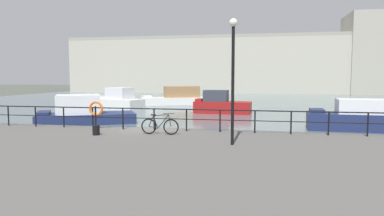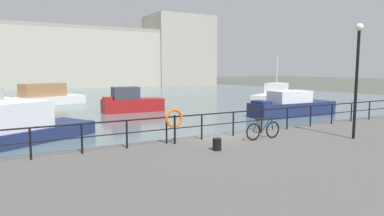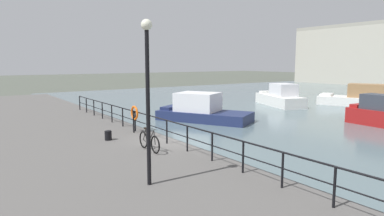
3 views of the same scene
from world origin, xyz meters
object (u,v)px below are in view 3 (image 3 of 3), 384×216
(parked_bicycle, at_px, (149,141))
(quay_lamp_post, at_px, (148,82))
(moored_green_narrowboat, at_px, (280,97))
(moored_small_launch, at_px, (201,110))
(life_ring_stand, at_px, (134,114))
(moored_red_daysailer, at_px, (368,98))
(mooring_bollard, at_px, (108,135))

(parked_bicycle, relative_size, quay_lamp_post, 0.37)
(moored_green_narrowboat, relative_size, quay_lamp_post, 1.49)
(moored_small_launch, height_order, life_ring_stand, life_ring_stand)
(parked_bicycle, distance_m, life_ring_stand, 3.83)
(moored_red_daysailer, bearing_deg, quay_lamp_post, 84.79)
(moored_red_daysailer, height_order, parked_bicycle, moored_red_daysailer)
(moored_red_daysailer, bearing_deg, moored_small_launch, 59.22)
(mooring_bollard, bearing_deg, moored_small_launch, 121.26)
(moored_small_launch, bearing_deg, moored_green_narrowboat, -106.55)
(quay_lamp_post, bearing_deg, parked_bicycle, 152.32)
(parked_bicycle, bearing_deg, life_ring_stand, 164.32)
(moored_green_narrowboat, bearing_deg, parked_bicycle, 139.26)
(parked_bicycle, height_order, quay_lamp_post, quay_lamp_post)
(moored_red_daysailer, bearing_deg, mooring_bollard, 73.78)
(quay_lamp_post, bearing_deg, life_ring_stand, 157.90)
(life_ring_stand, xyz_separation_m, quay_lamp_post, (7.06, -2.87, 2.08))
(mooring_bollard, relative_size, quay_lamp_post, 0.09)
(moored_small_launch, xyz_separation_m, quay_lamp_post, (12.17, -10.94, 3.14))
(parked_bicycle, bearing_deg, moored_small_launch, 134.45)
(moored_small_launch, relative_size, quay_lamp_post, 1.61)
(parked_bicycle, xyz_separation_m, mooring_bollard, (-2.78, -0.69, -0.17))
(moored_red_daysailer, bearing_deg, life_ring_stand, 72.38)
(moored_green_narrowboat, bearing_deg, mooring_bollard, 132.54)
(moored_small_launch, relative_size, life_ring_stand, 5.53)
(moored_small_launch, bearing_deg, moored_red_daysailer, -127.06)
(moored_red_daysailer, height_order, moored_green_narrowboat, moored_green_narrowboat)
(mooring_bollard, xyz_separation_m, life_ring_stand, (-0.86, 1.76, 0.75))
(life_ring_stand, bearing_deg, mooring_bollard, -64.00)
(moored_small_launch, relative_size, mooring_bollard, 17.54)
(parked_bicycle, relative_size, life_ring_stand, 1.27)
(moored_green_narrowboat, bearing_deg, life_ring_stand, 132.10)
(moored_red_daysailer, bearing_deg, parked_bicycle, 79.36)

